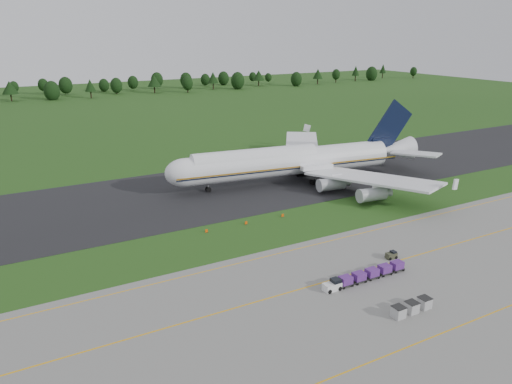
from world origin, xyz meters
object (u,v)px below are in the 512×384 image
uld_row (412,307)px  aircraft (294,161)px  baggage_train (364,275)px  utility_cart (391,256)px  edge_markers (246,223)px

uld_row → aircraft: bearing=71.5°
baggage_train → aircraft: bearing=68.5°
utility_cart → uld_row: size_ratio=0.29×
uld_row → edge_markers: uld_row is taller
aircraft → uld_row: bearing=-108.5°
aircraft → uld_row: (-19.67, -58.88, -4.63)m
aircraft → baggage_train: 52.65m
aircraft → uld_row: size_ratio=10.74×
uld_row → edge_markers: size_ratio=0.37×
utility_cart → edge_markers: utility_cart is taller
edge_markers → aircraft: bearing=39.4°
aircraft → edge_markers: size_ratio=3.94×
aircraft → edge_markers: aircraft is taller
baggage_train → uld_row: size_ratio=2.36×
uld_row → edge_markers: (-4.27, 39.23, -0.57)m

